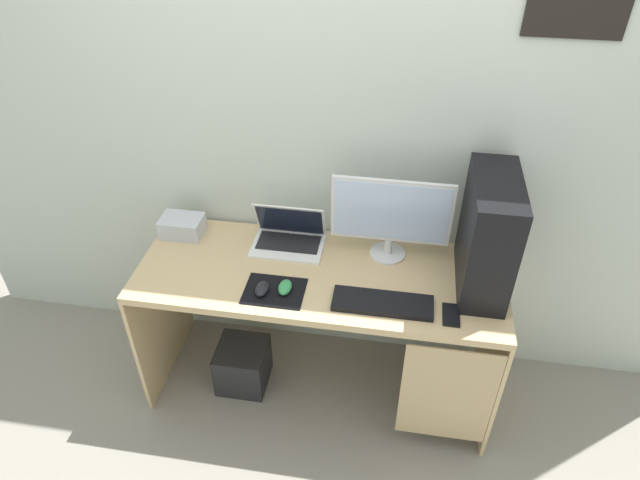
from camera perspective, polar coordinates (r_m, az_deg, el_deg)
The scene contains 13 objects.
ground_plane at distance 3.08m, azimuth 0.00°, elevation -14.11°, with size 8.00×8.00×0.00m, color gray.
wall_back at distance 2.52m, azimuth 1.36°, elevation 11.32°, with size 4.00×0.05×2.60m.
desk at distance 2.61m, azimuth 0.42°, elevation -5.86°, with size 1.65×0.62×0.76m.
pc_tower at distance 2.42m, azimuth 16.65°, elevation 0.51°, with size 0.19×0.45×0.51m, color black.
monitor at distance 2.50m, azimuth 7.19°, elevation 2.41°, with size 0.53×0.16×0.41m.
laptop at distance 2.66m, azimuth -3.19°, elevation 0.34°, with size 0.33×0.22×0.21m.
projector at distance 2.80m, azimuth -13.78°, elevation 1.38°, with size 0.20×0.14×0.09m, color #B7BCC6.
keyboard at distance 2.37m, azimuth 6.36°, elevation -6.37°, with size 0.42×0.14×0.02m, color black.
mousepad at distance 2.43m, azimuth -4.64°, elevation -5.18°, with size 0.26×0.20×0.01m, color black.
mouse_left at distance 2.42m, azimuth -3.57°, elevation -4.80°, with size 0.06×0.10×0.03m, color #338C4C.
mouse_right at distance 2.42m, azimuth -5.90°, elevation -4.93°, with size 0.06×0.10×0.03m, color black.
cell_phone at distance 2.38m, azimuth 13.12°, elevation -7.41°, with size 0.07×0.13×0.01m, color black.
subwoofer at distance 3.01m, azimuth -7.82°, elevation -12.42°, with size 0.25×0.25×0.25m, color #232326.
Camera 1 is at (0.31, -1.89, 2.41)m, focal length 31.59 mm.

